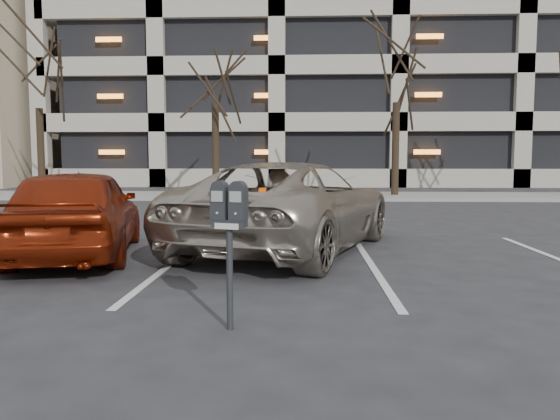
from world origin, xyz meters
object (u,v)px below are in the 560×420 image
(parking_meter, at_px, (229,219))
(car_red, at_px, (78,212))
(tree_c, at_px, (398,43))
(suv_silver, at_px, (290,206))
(tree_a, at_px, (37,53))
(tree_b, at_px, (215,45))

(parking_meter, relative_size, car_red, 0.31)
(parking_meter, bearing_deg, tree_c, 93.93)
(suv_silver, relative_size, car_red, 1.40)
(tree_a, height_order, parking_meter, tree_a)
(tree_b, xyz_separation_m, car_red, (0.07, -13.36, -5.20))
(parking_meter, height_order, suv_silver, suv_silver)
(tree_c, relative_size, suv_silver, 1.45)
(tree_b, height_order, car_red, tree_b)
(tree_a, bearing_deg, tree_c, 0.00)
(tree_a, relative_size, tree_b, 0.96)
(tree_a, xyz_separation_m, suv_silver, (10.24, -12.60, -4.91))
(tree_b, distance_m, suv_silver, 14.00)
(parking_meter, distance_m, car_red, 4.42)
(car_red, bearing_deg, tree_a, -74.81)
(car_red, bearing_deg, suv_silver, -179.16)
(tree_a, distance_m, suv_silver, 16.96)
(tree_a, height_order, suv_silver, tree_a)
(tree_c, xyz_separation_m, suv_silver, (-3.76, -12.60, -5.18))
(tree_b, bearing_deg, tree_c, 0.00)
(tree_a, distance_m, car_red, 15.90)
(tree_a, bearing_deg, car_red, -62.13)
(parking_meter, bearing_deg, tree_b, 117.42)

